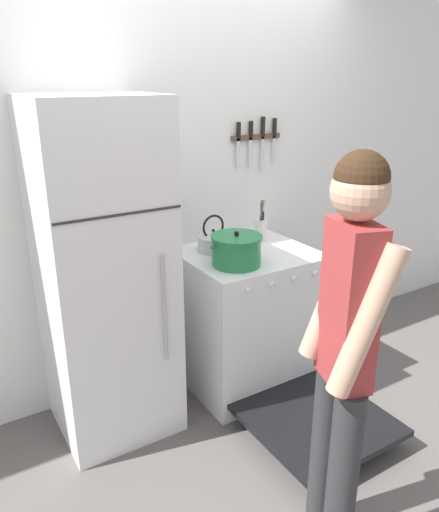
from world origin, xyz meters
The scene contains 9 objects.
ground_plane centered at (0.00, 0.00, 0.00)m, with size 14.00×14.00×0.00m, color #5B5654.
wall_back centered at (0.00, 0.03, 1.27)m, with size 10.00×0.06×2.55m.
refrigerator centered at (-0.60, -0.30, 0.92)m, with size 0.63×0.63×1.84m.
stove_range centered at (0.30, -0.38, 0.44)m, with size 0.79×1.40×0.89m.
dutch_oven_pot centered at (0.12, -0.48, 0.98)m, with size 0.33×0.29×0.20m.
tea_kettle centered at (0.14, -0.21, 0.96)m, with size 0.24×0.20×0.23m.
utensil_jar centered at (0.50, -0.20, 0.98)m, with size 0.08×0.08×0.29m.
person centered at (-0.12, -1.58, 0.97)m, with size 0.35×0.40×1.70m.
wall_knife_strip centered at (0.58, -0.02, 1.55)m, with size 0.38×0.03×0.36m.
Camera 1 is at (-1.37, -2.71, 1.92)m, focal length 35.00 mm.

